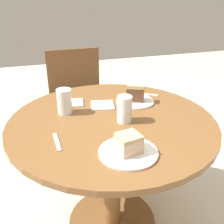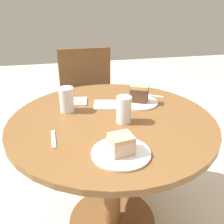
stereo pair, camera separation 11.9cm
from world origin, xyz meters
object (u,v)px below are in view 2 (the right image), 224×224
Objects in this scene: plate_far at (121,153)px; glass_water at (124,111)px; chair at (88,101)px; cake_slice_far at (121,144)px; plate_near at (139,102)px; glass_lemonade at (67,101)px; cake_slice_near at (139,94)px.

glass_water reaches higher than plate_far.
plate_far is at bearing -89.97° from chair.
cake_slice_far is (-0.00, 0.00, 0.04)m from plate_far.
plate_near is 1.65× the size of glass_lemonade.
glass_water is (0.09, -0.94, 0.34)m from chair.
glass_lemonade is 0.99× the size of glass_water.
chair is 6.51× the size of glass_water.
plate_near is 0.43m from glass_lemonade.
cake_slice_near is 0.86× the size of glass_water.
glass_lemonade is 0.34m from glass_water.
chair is at bearing 75.91° from glass_lemonade.
plate_near is at bearing 65.54° from cake_slice_far.
cake_slice_far is 0.29m from glass_water.
plate_near is 0.06m from cake_slice_near.
cake_slice_near is 1.10× the size of cake_slice_far.
plate_near is 1.63× the size of glass_water.
plate_far is at bearing 0.00° from cake_slice_far.
cake_slice_far is at bearing 180.00° from plate_far.
plate_far is (-0.22, -0.49, 0.00)m from plate_near.
glass_water is (-0.14, -0.22, 0.06)m from plate_near.
plate_far is 1.79× the size of glass_water.
cake_slice_far is 0.51m from glass_lemonade.
glass_lemonade is (-0.19, -0.75, 0.34)m from chair.
plate_far is at bearing -105.99° from glass_water.
glass_lemonade is (-0.42, -0.03, 0.06)m from plate_near.
glass_water is (0.08, 0.28, 0.06)m from plate_far.
cake_slice_near reaches higher than plate_far.
cake_slice_near is at bearing 153.43° from plate_near.
chair is at bearing 90.41° from plate_far.
cake_slice_near is 0.42m from glass_lemonade.
plate_far is 0.51m from glass_lemonade.
plate_far is 2.09× the size of cake_slice_near.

